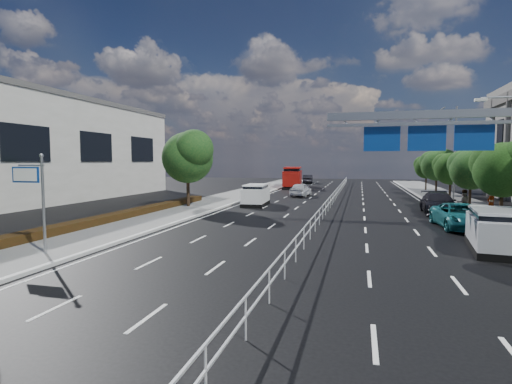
% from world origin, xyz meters
% --- Properties ---
extents(ground, '(160.00, 160.00, 0.00)m').
position_xyz_m(ground, '(0.00, 0.00, 0.00)').
color(ground, black).
rests_on(ground, ground).
extents(sidewalk_near, '(5.00, 140.00, 0.14)m').
position_xyz_m(sidewalk_near, '(-11.50, 0.00, 0.07)').
color(sidewalk_near, slate).
rests_on(sidewalk_near, ground).
extents(kerb_near, '(0.25, 140.00, 0.15)m').
position_xyz_m(kerb_near, '(-9.00, 0.00, 0.07)').
color(kerb_near, silver).
rests_on(kerb_near, ground).
extents(median_fence, '(0.05, 85.00, 1.02)m').
position_xyz_m(median_fence, '(0.00, 22.50, 0.53)').
color(median_fence, silver).
rests_on(median_fence, ground).
extents(hedge_near, '(1.00, 36.00, 0.44)m').
position_xyz_m(hedge_near, '(-13.30, 5.00, 0.36)').
color(hedge_near, black).
rests_on(hedge_near, sidewalk_near).
extents(toilet_sign, '(1.62, 0.18, 4.34)m').
position_xyz_m(toilet_sign, '(-10.95, 0.00, 2.94)').
color(toilet_sign, gray).
rests_on(toilet_sign, ground).
extents(overhead_gantry, '(10.24, 0.38, 7.45)m').
position_xyz_m(overhead_gantry, '(6.74, 10.05, 5.61)').
color(overhead_gantry, gray).
rests_on(overhead_gantry, ground).
extents(streetlight_far, '(2.78, 2.40, 9.00)m').
position_xyz_m(streetlight_far, '(10.50, 26.00, 5.21)').
color(streetlight_far, gray).
rests_on(streetlight_far, ground).
extents(near_building, '(12.00, 38.00, 10.00)m').
position_xyz_m(near_building, '(-30.00, 18.00, 5.00)').
color(near_building, beige).
rests_on(near_building, ground).
extents(near_tree_back, '(4.84, 4.51, 6.69)m').
position_xyz_m(near_tree_back, '(-11.94, 17.97, 4.61)').
color(near_tree_back, black).
rests_on(near_tree_back, ground).
extents(far_tree_d, '(3.85, 3.59, 5.34)m').
position_xyz_m(far_tree_d, '(11.25, 14.48, 3.69)').
color(far_tree_d, black).
rests_on(far_tree_d, ground).
extents(far_tree_e, '(3.63, 3.38, 5.13)m').
position_xyz_m(far_tree_e, '(11.25, 21.98, 3.56)').
color(far_tree_e, black).
rests_on(far_tree_e, ground).
extents(far_tree_f, '(3.52, 3.28, 5.02)m').
position_xyz_m(far_tree_f, '(11.24, 29.48, 3.49)').
color(far_tree_f, black).
rests_on(far_tree_f, ground).
extents(far_tree_g, '(3.96, 3.69, 5.45)m').
position_xyz_m(far_tree_g, '(11.25, 36.98, 3.75)').
color(far_tree_g, black).
rests_on(far_tree_g, ground).
extents(far_tree_h, '(3.41, 3.18, 4.91)m').
position_xyz_m(far_tree_h, '(11.24, 44.48, 3.42)').
color(far_tree_h, black).
rests_on(far_tree_h, ground).
extents(white_minivan, '(2.18, 4.55, 1.93)m').
position_xyz_m(white_minivan, '(-6.73, 21.11, 0.95)').
color(white_minivan, black).
rests_on(white_minivan, ground).
extents(red_bus, '(3.69, 10.77, 3.15)m').
position_xyz_m(red_bus, '(-7.50, 46.57, 1.64)').
color(red_bus, black).
rests_on(red_bus, ground).
extents(near_car_silver, '(2.25, 4.70, 1.55)m').
position_xyz_m(near_car_silver, '(-4.13, 31.73, 0.77)').
color(near_car_silver, silver).
rests_on(near_car_silver, ground).
extents(near_car_dark, '(2.03, 4.86, 1.56)m').
position_xyz_m(near_car_dark, '(-6.81, 59.45, 0.78)').
color(near_car_dark, black).
rests_on(near_car_dark, ground).
extents(silver_minivan, '(2.48, 4.73, 1.88)m').
position_xyz_m(silver_minivan, '(8.30, 5.78, 0.92)').
color(silver_minivan, black).
rests_on(silver_minivan, ground).
extents(parked_car_teal, '(2.88, 5.56, 1.50)m').
position_xyz_m(parked_car_teal, '(8.30, 12.00, 0.75)').
color(parked_car_teal, '#18686D').
rests_on(parked_car_teal, ground).
extents(parked_car_dark, '(2.48, 5.71, 1.64)m').
position_xyz_m(parked_car_dark, '(8.30, 19.00, 0.82)').
color(parked_car_dark, black).
rests_on(parked_car_dark, ground).
extents(pedestrian_a, '(0.76, 0.70, 1.74)m').
position_xyz_m(pedestrian_a, '(11.65, 18.06, 1.01)').
color(pedestrian_a, gray).
rests_on(pedestrian_a, sidewalk_far).
extents(pedestrian_b, '(0.92, 0.72, 1.89)m').
position_xyz_m(pedestrian_b, '(9.60, 17.06, 1.08)').
color(pedestrian_b, gray).
rests_on(pedestrian_b, sidewalk_far).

